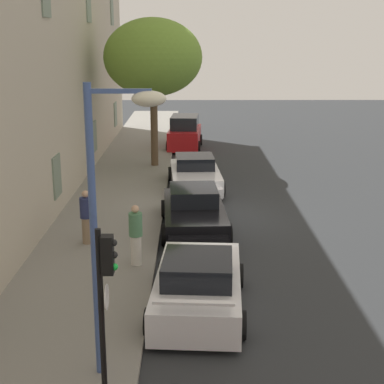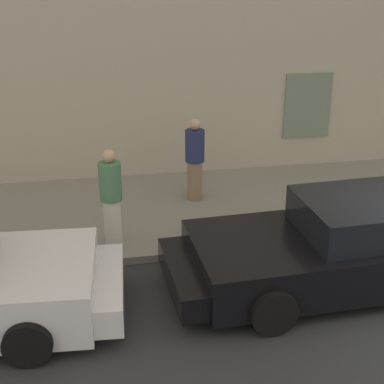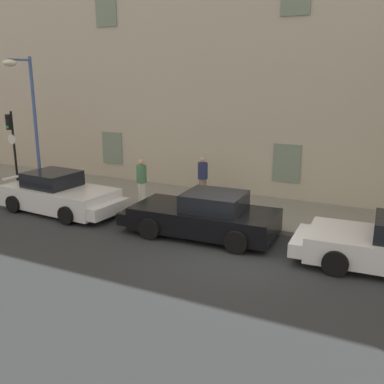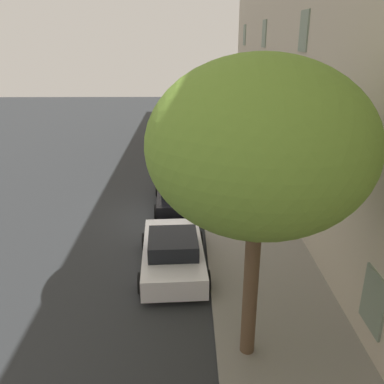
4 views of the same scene
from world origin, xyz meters
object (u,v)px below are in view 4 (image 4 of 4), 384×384
Objects in this scene: traffic_light at (203,118)px; street_lamp at (203,97)px; sportscar_white_middle at (173,250)px; hatchback_distant at (179,131)px; sportscar_red_lead at (179,160)px; pedestrian_strolling at (245,175)px; tree_near_kerb at (259,147)px; pedestrian_admiring at (210,165)px; sportscar_yellow_flank at (179,193)px.

street_lamp is at bearing -4.48° from traffic_light.
sportscar_white_middle is 1.25× the size of hatchback_distant.
sportscar_red_lead is 0.99× the size of sportscar_white_middle.
hatchback_distant is 0.71× the size of street_lamp.
tree_near_kerb is at bearing -7.32° from pedestrian_strolling.
street_lamp is 8.04m from pedestrian_strolling.
traffic_light is (-19.68, -0.36, -3.03)m from tree_near_kerb.
street_lamp is (1.12, -0.09, 1.59)m from traffic_light.
traffic_light reaches higher than sportscar_white_middle.
tree_near_kerb is at bearing 1.05° from traffic_light.
sportscar_white_middle is at bearing -154.93° from tree_near_kerb.
street_lamp reaches higher than sportscar_red_lead.
street_lamp is (-14.27, 1.56, 3.38)m from sportscar_white_middle.
pedestrian_strolling is (11.37, 3.61, 0.19)m from hatchback_distant.
sportscar_white_middle is 2.87× the size of pedestrian_strolling.
sportscar_red_lead is 16.32m from tree_near_kerb.
sportscar_red_lead is 2.97m from pedestrian_admiring.
tree_near_kerb is at bearing 25.07° from sportscar_white_middle.
street_lamp is 3.24× the size of pedestrian_strolling.
pedestrian_admiring is at bearing 1.04° from traffic_light.
sportscar_yellow_flank is 12.87m from hatchback_distant.
tree_near_kerb is at bearing 7.29° from sportscar_red_lead.
traffic_light is at bearing 175.52° from street_lamp.
sportscar_red_lead is 4.82m from street_lamp.
pedestrian_admiring reaches higher than sportscar_yellow_flank.
pedestrian_strolling is (4.14, 3.44, 0.39)m from sportscar_red_lead.
traffic_light is at bearing 173.90° from sportscar_white_middle.
traffic_light is at bearing -178.96° from pedestrian_admiring.
sportscar_yellow_flank is 0.91× the size of street_lamp.
pedestrian_strolling is (-1.49, 3.37, 0.39)m from sportscar_yellow_flank.
tree_near_kerb is (15.47, 1.98, 4.81)m from sportscar_red_lead.
tree_near_kerb reaches higher than pedestrian_strolling.
street_lamp is 6.21m from pedestrian_admiring.
sportscar_yellow_flank is 0.71× the size of tree_near_kerb.
tree_near_kerb is 13.82m from pedestrian_admiring.
traffic_light is 1.88× the size of pedestrian_admiring.
street_lamp reaches higher than pedestrian_strolling.
pedestrian_strolling is (-7.05, 3.46, 0.40)m from sportscar_white_middle.
hatchback_distant is 11.94m from pedestrian_strolling.
pedestrian_admiring is (-3.26, 1.68, 0.42)m from sportscar_yellow_flank.
traffic_light is (-9.84, 1.56, 1.78)m from sportscar_yellow_flank.
sportscar_yellow_flank is 1.03× the size of sportscar_white_middle.
tree_near_kerb reaches higher than traffic_light.
sportscar_yellow_flank is at bearing -27.22° from pedestrian_admiring.
sportscar_yellow_flank reaches higher than sportscar_white_middle.
street_lamp is at bearing 170.42° from sportscar_yellow_flank.
pedestrian_strolling is at bearing 172.68° from tree_near_kerb.
traffic_light reaches higher than pedestrian_admiring.
tree_near_kerb is at bearing 1.38° from street_lamp.
tree_near_kerb reaches higher than sportscar_white_middle.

